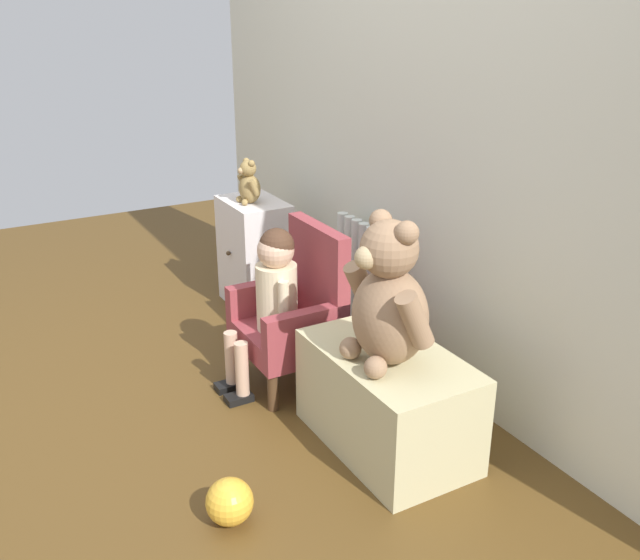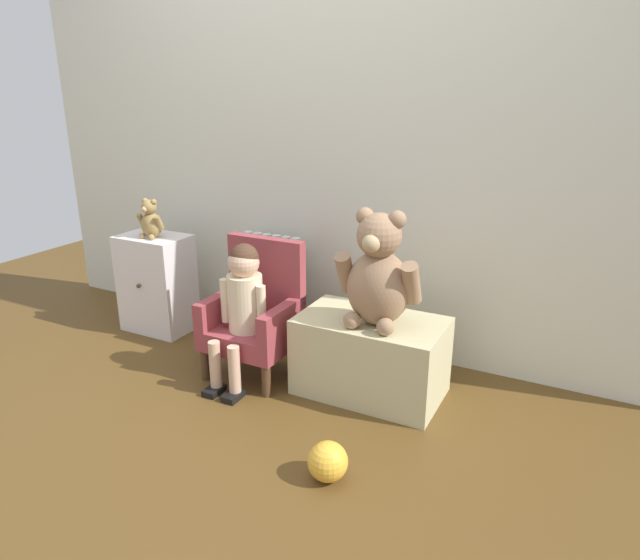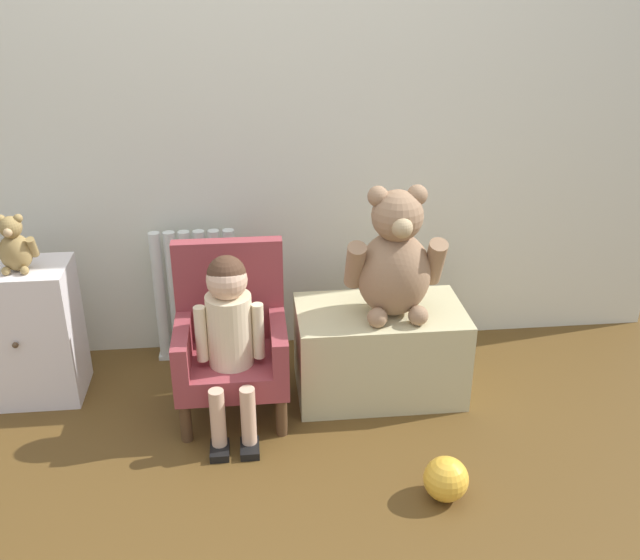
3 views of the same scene
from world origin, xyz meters
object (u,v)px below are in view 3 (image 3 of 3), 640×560
Objects in this scene: radiator at (196,297)px; child_figure at (228,322)px; child_armchair at (231,339)px; low_bench at (378,351)px; toy_ball at (445,479)px; large_teddy_bear at (394,260)px; small_teddy_bear at (14,246)px; small_dresser at (26,333)px.

child_figure is at bearing -73.30° from radiator.
low_bench is (0.60, 0.06, -0.12)m from child_armchair.
child_armchair is (0.16, -0.41, 0.01)m from radiator.
child_armchair reaches higher than toy_ball.
child_armchair is 0.98× the size of child_figure.
large_teddy_bear is 2.34× the size of small_teddy_bear.
toy_ball is (0.07, -0.63, -0.53)m from large_teddy_bear.
small_dresser is 0.88m from child_figure.
radiator is 2.71× the size of small_teddy_bear.
small_dresser is 0.85× the size of low_bench.
large_teddy_bear is at bearing 11.70° from child_figure.
toy_ball is (0.71, -0.61, -0.23)m from child_armchair.
radiator is 0.84m from low_bench.
child_armchair is 0.61m from low_bench.
child_figure is 4.56× the size of toy_ball.
small_teddy_bear is at bearing -157.57° from radiator.
child_figure reaches higher than toy_ball.
child_armchair is 0.96m from toy_ball.
large_teddy_bear is 1.43m from small_teddy_bear.
child_armchair is 1.30× the size of large_teddy_bear.
child_figure is 3.11× the size of small_teddy_bear.
low_bench is at bearing 99.33° from toy_ball.
large_teddy_bear is 3.44× the size of toy_ball.
low_bench is 1.47m from small_teddy_bear.
toy_ball is (0.71, -0.50, -0.37)m from child_figure.
large_teddy_bear is at bearing -5.13° from small_teddy_bear.
child_figure is at bearing -168.30° from large_teddy_bear.
child_armchair is at bearing -178.11° from large_teddy_bear.
toy_ball is at bearing -83.65° from large_teddy_bear.
child_armchair reaches higher than radiator.
radiator is 3.98× the size of toy_ball.
child_figure reaches higher than low_bench.
toy_ball is (1.52, -0.79, -0.21)m from small_dresser.
radiator is 0.56m from child_figure.
small_teddy_bear is (0.03, -0.03, 0.39)m from small_dresser.
small_teddy_bear reaches higher than radiator.
large_teddy_bear is (0.64, 0.13, 0.16)m from child_figure.
toy_ball is (0.11, -0.67, -0.11)m from low_bench.
small_teddy_bear is (-0.79, 0.26, 0.23)m from child_figure.
low_bench is (0.60, 0.17, -0.26)m from child_figure.
radiator is 0.93m from large_teddy_bear.
large_teddy_bear is (0.79, -0.39, 0.31)m from radiator.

